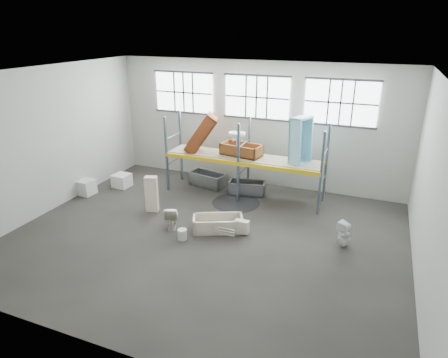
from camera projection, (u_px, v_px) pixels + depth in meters
The scene contains 34 objects.
floor at pixel (206, 237), 12.45m from camera, with size 12.00×10.00×0.10m, color #44403A.
ceiling at pixel (203, 72), 10.59m from camera, with size 12.00×10.00×0.10m, color silver.
wall_back at pixel (257, 124), 15.89m from camera, with size 12.00×0.10×5.00m, color #B2B1A4.
wall_front at pixel (90, 244), 7.16m from camera, with size 12.00×0.10×5.00m, color #B0AEA3.
wall_left at pixel (46, 140), 13.62m from camera, with size 0.10×10.00×5.00m, color #B5B3A7.
wall_right at pixel (434, 192), 9.42m from camera, with size 0.10×10.00×5.00m, color #A7A69A.
window_left at pixel (184, 92), 16.50m from camera, with size 2.60×0.04×1.60m, color white.
window_mid at pixel (257, 97), 15.39m from camera, with size 2.60×0.04×1.60m, color white.
window_right at pixel (341, 103), 14.28m from camera, with size 2.60×0.04×1.60m, color white.
rack_upright_la at pixel (167, 154), 15.44m from camera, with size 0.08×0.08×3.00m, color slate.
rack_upright_lb at pixel (181, 146), 16.47m from camera, with size 0.08×0.08×3.00m, color slate.
rack_upright_ma at pixel (238, 164), 14.39m from camera, with size 0.08×0.08×3.00m, color slate.
rack_upright_mb at pixel (249, 154), 15.43m from camera, with size 0.08×0.08×3.00m, color slate.
rack_upright_ra at pixel (321, 174), 13.35m from camera, with size 0.08×0.08×3.00m, color slate.
rack_upright_rb at pixel (326, 164), 14.39m from camera, with size 0.08×0.08×3.00m, color slate.
rack_beam_front at pixel (238, 164), 14.39m from camera, with size 6.00×0.10×0.14m, color yellow.
rack_beam_back at pixel (249, 154), 15.43m from camera, with size 6.00×0.10×0.14m, color yellow.
shelf_deck at pixel (244, 157), 14.88m from camera, with size 5.90×1.10×0.03m, color gray.
wet_patch at pixel (236, 203), 14.77m from camera, with size 1.80×1.80×0.00m, color black.
bathtub_beige at pixel (218, 223), 12.73m from camera, with size 1.60×0.75×0.47m, color beige, non-canonical shape.
cistern_spare at pixel (242, 227), 12.44m from camera, with size 0.45×0.21×0.43m, color beige.
sink_in_tub at pixel (230, 225), 12.76m from camera, with size 0.40×0.40×0.14m, color beige.
toilet_beige at pixel (172, 216), 12.89m from camera, with size 0.42×0.73×0.75m, color beige.
cistern_tall at pixel (152, 194), 13.91m from camera, with size 0.42×0.27×1.30m, color #F5DEC7.
toilet_white at pixel (345, 234), 11.73m from camera, with size 0.36×0.37×0.81m, color white.
steel_tub_left at pixel (208, 179), 16.28m from camera, with size 1.51×0.70×0.55m, color #A9ADB2, non-canonical shape.
steel_tub_right at pixel (247, 187), 15.51m from camera, with size 1.40×0.65×0.51m, color #93959B, non-canonical shape.
rust_tub_flat at pixel (241, 150), 14.93m from camera, with size 1.55×0.73×0.44m, color olive, non-canonical shape.
rust_tub_tilted at pixel (201, 134), 15.26m from camera, with size 1.67×0.78×0.47m, color brown, non-canonical shape.
sink_on_shelf at pixel (237, 145), 14.50m from camera, with size 0.61×0.47×0.54m, color white.
blue_tub_upright at pixel (301, 141), 13.97m from camera, with size 1.72×0.81×0.48m, color #88CFE3, non-canonical shape.
bucket at pixel (182, 234), 12.20m from camera, with size 0.29×0.29×0.34m, color silver.
carton_near at pixel (85, 187), 15.46m from camera, with size 0.68×0.58×0.58m, color silver.
carton_far at pixel (122, 180), 16.18m from camera, with size 0.64×0.64×0.53m, color silver.
Camera 1 is at (4.59, -9.92, 6.22)m, focal length 31.50 mm.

